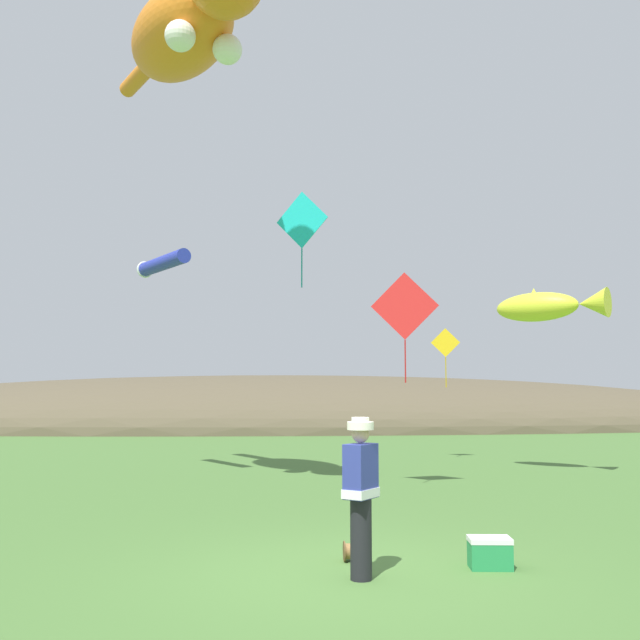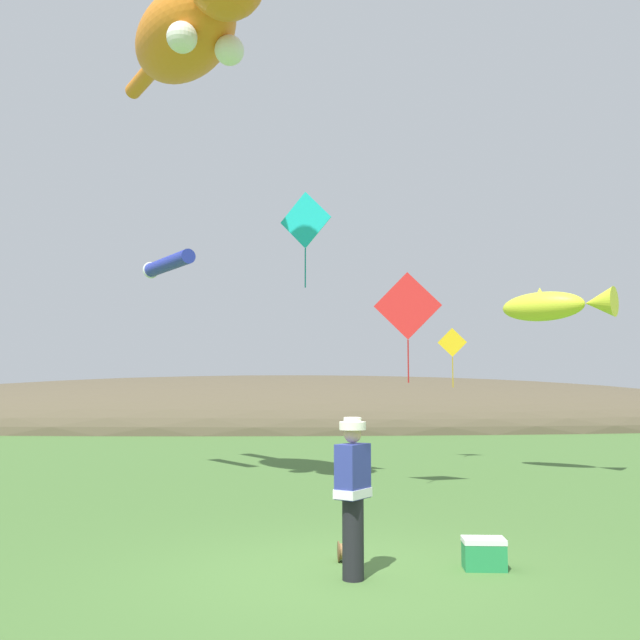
# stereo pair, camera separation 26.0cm
# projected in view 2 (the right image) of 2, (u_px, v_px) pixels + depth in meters

# --- Properties ---
(ground_plane) EXTENTS (120.00, 120.00, 0.00)m
(ground_plane) POSITION_uv_depth(u_px,v_px,m) (337.00, 576.00, 7.99)
(ground_plane) COLOR #477033
(distant_hill_ridge) EXTENTS (58.11, 15.83, 5.73)m
(distant_hill_ridge) POSITION_uv_depth(u_px,v_px,m) (296.00, 427.00, 39.58)
(distant_hill_ridge) COLOR brown
(distant_hill_ridge) RESTS_ON ground
(festival_attendant) EXTENTS (0.46, 0.49, 1.77)m
(festival_attendant) POSITION_uv_depth(u_px,v_px,m) (353.00, 492.00, 7.91)
(festival_attendant) COLOR black
(festival_attendant) RESTS_ON ground
(kite_spool) EXTENTS (0.13, 0.25, 0.25)m
(kite_spool) POSITION_uv_depth(u_px,v_px,m) (343.00, 551.00, 8.66)
(kite_spool) COLOR olive
(kite_spool) RESTS_ON ground
(picnic_cooler) EXTENTS (0.52, 0.37, 0.36)m
(picnic_cooler) POSITION_uv_depth(u_px,v_px,m) (484.00, 554.00, 8.30)
(picnic_cooler) COLOR #268C4C
(picnic_cooler) RESTS_ON ground
(kite_giant_cat) EXTENTS (3.77, 5.94, 1.99)m
(kite_giant_cat) POSITION_uv_depth(u_px,v_px,m) (192.00, 27.00, 14.99)
(kite_giant_cat) COLOR orange
(kite_fish_windsock) EXTENTS (2.60, 2.36, 0.85)m
(kite_fish_windsock) POSITION_uv_depth(u_px,v_px,m) (555.00, 305.00, 17.61)
(kite_fish_windsock) COLOR yellow
(kite_tube_streamer) EXTENTS (1.62, 2.30, 0.44)m
(kite_tube_streamer) POSITION_uv_depth(u_px,v_px,m) (168.00, 264.00, 17.82)
(kite_tube_streamer) COLOR #2633A5
(kite_diamond_gold) EXTENTS (0.83, 0.25, 1.76)m
(kite_diamond_gold) POSITION_uv_depth(u_px,v_px,m) (452.00, 343.00, 21.11)
(kite_diamond_gold) COLOR yellow
(kite_diamond_teal) EXTENTS (1.15, 0.67, 2.22)m
(kite_diamond_teal) POSITION_uv_depth(u_px,v_px,m) (305.00, 221.00, 16.24)
(kite_diamond_teal) COLOR #19BFBF
(kite_diamond_red) EXTENTS (1.40, 0.33, 2.33)m
(kite_diamond_red) POSITION_uv_depth(u_px,v_px,m) (408.00, 306.00, 14.99)
(kite_diamond_red) COLOR red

